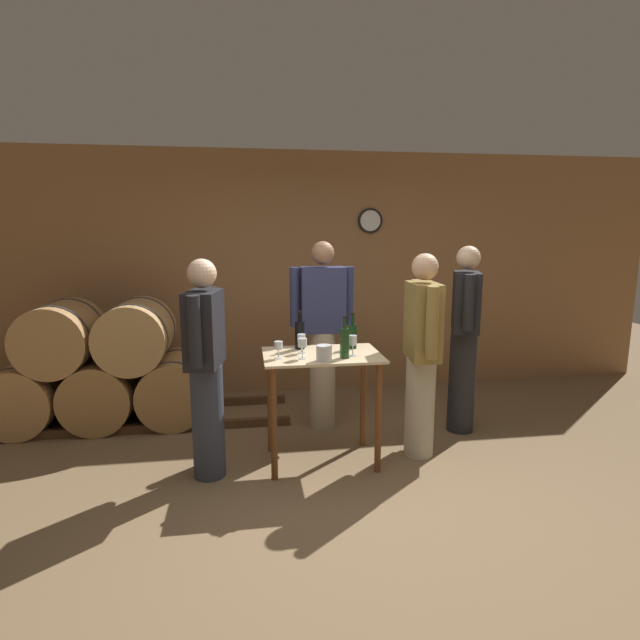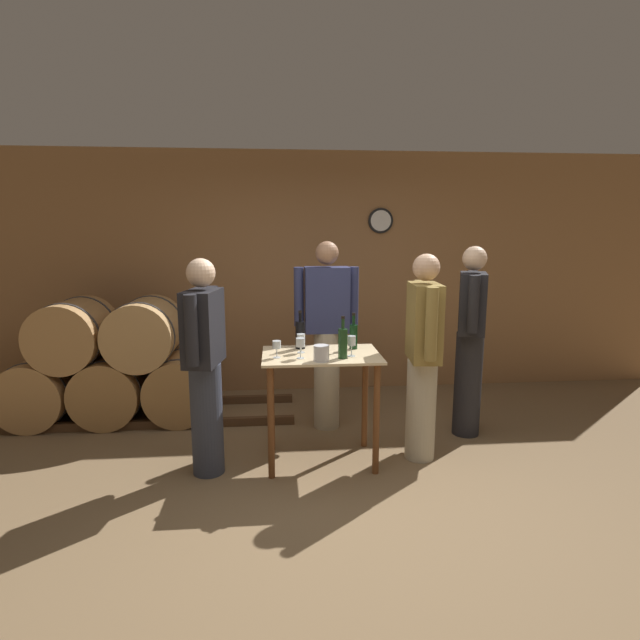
% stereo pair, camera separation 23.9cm
% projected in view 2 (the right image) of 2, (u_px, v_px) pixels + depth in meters
% --- Properties ---
extents(ground_plane, '(14.00, 14.00, 0.00)m').
position_uv_depth(ground_plane, '(347.00, 503.00, 3.41)').
color(ground_plane, brown).
extents(back_wall, '(8.40, 0.08, 2.70)m').
position_uv_depth(back_wall, '(316.00, 274.00, 5.67)').
color(back_wall, '#996B42').
rests_on(back_wall, ground_plane).
extents(barrel_rack, '(3.52, 0.78, 1.20)m').
position_uv_depth(barrel_rack, '(113.00, 366.00, 4.87)').
color(barrel_rack, '#4C331E').
rests_on(barrel_rack, ground_plane).
extents(tasting_table, '(0.91, 0.61, 0.89)m').
position_uv_depth(tasting_table, '(321.00, 379.00, 3.92)').
color(tasting_table, beige).
rests_on(tasting_table, ground_plane).
extents(wine_bottle_far_left, '(0.08, 0.08, 0.31)m').
position_uv_depth(wine_bottle_far_left, '(300.00, 334.00, 4.04)').
color(wine_bottle_far_left, black).
rests_on(wine_bottle_far_left, tasting_table).
extents(wine_bottle_left, '(0.07, 0.07, 0.32)m').
position_uv_depth(wine_bottle_left, '(343.00, 342.00, 3.73)').
color(wine_bottle_left, '#193819').
rests_on(wine_bottle_left, tasting_table).
extents(wine_bottle_center, '(0.07, 0.07, 0.30)m').
position_uv_depth(wine_bottle_center, '(353.00, 335.00, 4.03)').
color(wine_bottle_center, black).
rests_on(wine_bottle_center, tasting_table).
extents(wine_glass_near_left, '(0.06, 0.06, 0.13)m').
position_uv_depth(wine_glass_near_left, '(277.00, 345.00, 3.75)').
color(wine_glass_near_left, silver).
rests_on(wine_glass_near_left, tasting_table).
extents(wine_glass_near_center, '(0.07, 0.07, 0.16)m').
position_uv_depth(wine_glass_near_center, '(300.00, 343.00, 3.73)').
color(wine_glass_near_center, silver).
rests_on(wine_glass_near_center, tasting_table).
extents(wine_glass_near_right, '(0.06, 0.06, 0.15)m').
position_uv_depth(wine_glass_near_right, '(301.00, 339.00, 3.90)').
color(wine_glass_near_right, silver).
rests_on(wine_glass_near_right, tasting_table).
extents(wine_glass_far_side, '(0.06, 0.06, 0.16)m').
position_uv_depth(wine_glass_far_side, '(352.00, 342.00, 3.79)').
color(wine_glass_far_side, silver).
rests_on(wine_glass_far_side, tasting_table).
extents(ice_bucket, '(0.11, 0.11, 0.12)m').
position_uv_depth(ice_bucket, '(321.00, 353.00, 3.66)').
color(ice_bucket, silver).
rests_on(ice_bucket, tasting_table).
extents(person_host, '(0.59, 0.24, 1.74)m').
position_uv_depth(person_host, '(326.00, 331.00, 4.59)').
color(person_host, '#B7AD93').
rests_on(person_host, ground_plane).
extents(person_visitor_with_scarf, '(0.29, 0.58, 1.65)m').
position_uv_depth(person_visitor_with_scarf, '(205.00, 363.00, 3.70)').
color(person_visitor_with_scarf, '#333847').
rests_on(person_visitor_with_scarf, ground_plane).
extents(person_visitor_bearded, '(0.25, 0.59, 1.67)m').
position_uv_depth(person_visitor_bearded, '(423.00, 353.00, 3.95)').
color(person_visitor_bearded, '#B7AD93').
rests_on(person_visitor_bearded, ground_plane).
extents(person_visitor_near_door, '(0.34, 0.56, 1.71)m').
position_uv_depth(person_visitor_near_door, '(470.00, 337.00, 4.43)').
color(person_visitor_near_door, '#232328').
rests_on(person_visitor_near_door, ground_plane).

